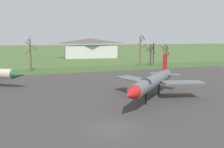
% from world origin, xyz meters
% --- Properties ---
extents(ground_plane, '(600.00, 600.00, 0.00)m').
position_xyz_m(ground_plane, '(0.00, 0.00, 0.00)').
color(ground_plane, '#425B2D').
extents(asphalt_apron, '(95.36, 46.61, 0.05)m').
position_xyz_m(asphalt_apron, '(0.00, 13.98, 0.03)').
color(asphalt_apron, '#383533').
rests_on(asphalt_apron, ground).
extents(grass_verge_strip, '(155.36, 12.00, 0.06)m').
position_xyz_m(grass_verge_strip, '(0.00, 43.29, 0.03)').
color(grass_verge_strip, '#385126').
rests_on(grass_verge_strip, ground).
extents(jet_fighter_rear_center, '(14.48, 14.14, 5.80)m').
position_xyz_m(jet_fighter_rear_center, '(8.68, 8.05, 2.48)').
color(jet_fighter_rear_center, '#565B60').
rests_on(jet_fighter_rear_center, ground).
extents(bare_tree_left_of_center, '(2.76, 2.79, 8.83)m').
position_xyz_m(bare_tree_left_of_center, '(-5.03, 43.67, 4.36)').
color(bare_tree_left_of_center, brown).
rests_on(bare_tree_left_of_center, ground).
extents(bare_tree_center, '(2.44, 2.93, 9.31)m').
position_xyz_m(bare_tree_center, '(26.38, 45.74, 5.01)').
color(bare_tree_center, brown).
rests_on(bare_tree_center, ground).
extents(bare_tree_right_of_center, '(3.10, 3.22, 6.86)m').
position_xyz_m(bare_tree_right_of_center, '(29.57, 45.32, 3.70)').
color(bare_tree_right_of_center, '#42382D').
rests_on(bare_tree_right_of_center, ground).
extents(bare_tree_far_right, '(2.54, 2.69, 6.79)m').
position_xyz_m(bare_tree_far_right, '(32.48, 48.83, 3.69)').
color(bare_tree_far_right, '#42382D').
rests_on(bare_tree_far_right, ground).
extents(bare_tree_backdrop_extra, '(2.90, 2.91, 6.77)m').
position_xyz_m(bare_tree_backdrop_extra, '(35.40, 45.93, 3.53)').
color(bare_tree_backdrop_extra, '#42382D').
rests_on(bare_tree_backdrop_extra, ground).
extents(visitor_building, '(23.59, 12.20, 8.23)m').
position_xyz_m(visitor_building, '(21.00, 81.66, 4.00)').
color(visitor_building, beige).
rests_on(visitor_building, ground).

